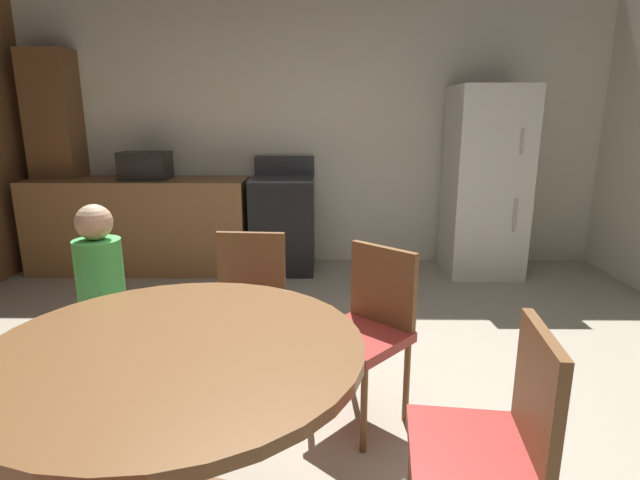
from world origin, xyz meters
TOP-DOWN VIEW (x-y plane):
  - ground_plane at (0.00, 0.00)m, footprint 14.00×14.00m
  - wall_back at (0.00, 3.13)m, footprint 6.06×0.12m
  - kitchen_counter at (-1.69, 2.73)m, footprint 2.09×0.60m
  - pantry_column at (-2.51, 2.91)m, footprint 0.44×0.36m
  - oven_range at (-0.29, 2.73)m, footprint 0.60×0.60m
  - refrigerator at (1.63, 2.68)m, footprint 0.68×0.68m
  - microwave at (-1.59, 2.73)m, footprint 0.44×0.32m
  - dining_table at (-0.38, -0.52)m, footprint 1.25×1.25m
  - chair_east at (0.65, -0.65)m, footprint 0.44×0.44m
  - chair_northeast at (0.33, 0.24)m, footprint 0.57×0.57m
  - chair_north at (-0.30, 0.51)m, footprint 0.43×0.43m
  - person_child at (-0.97, 0.25)m, footprint 0.31×0.31m

SIDE VIEW (x-z plane):
  - ground_plane at x=0.00m, z-range 0.00..0.00m
  - kitchen_counter at x=-1.69m, z-range 0.00..0.90m
  - oven_range at x=-0.29m, z-range -0.08..1.02m
  - chair_east at x=0.65m, z-range 0.07..0.94m
  - chair_northeast at x=0.33m, z-range 0.07..0.94m
  - chair_north at x=-0.30m, z-range 0.07..0.94m
  - person_child at x=-0.97m, z-range 0.03..1.12m
  - dining_table at x=-0.38m, z-range 0.23..0.99m
  - refrigerator at x=1.63m, z-range 0.00..1.76m
  - microwave at x=-1.59m, z-range 0.90..1.16m
  - pantry_column at x=-2.51m, z-range 0.00..2.10m
  - wall_back at x=0.00m, z-range 0.00..2.70m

